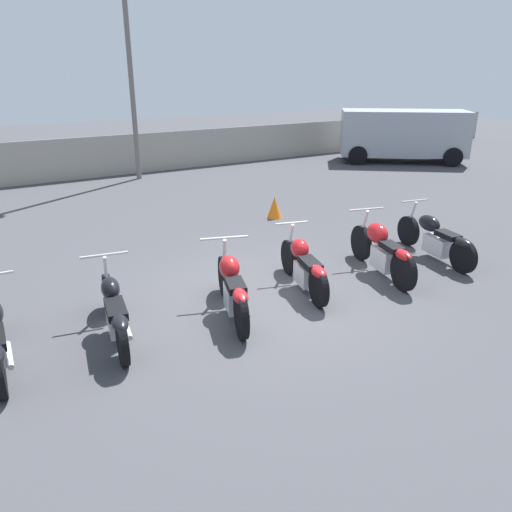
# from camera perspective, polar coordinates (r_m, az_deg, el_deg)

# --- Properties ---
(ground_plane) EXTENTS (60.00, 60.00, 0.00)m
(ground_plane) POSITION_cam_1_polar(r_m,az_deg,el_deg) (7.88, 0.84, -4.91)
(ground_plane) COLOR #424247
(fence_back) EXTENTS (40.00, 0.04, 1.33)m
(fence_back) POSITION_cam_1_polar(r_m,az_deg,el_deg) (17.48, -18.80, 10.56)
(fence_back) COLOR #9E998E
(fence_back) RESTS_ON ground_plane
(light_pole_left) EXTENTS (0.70, 0.35, 8.44)m
(light_pole_left) POSITION_cam_1_polar(r_m,az_deg,el_deg) (16.84, -14.66, 25.20)
(light_pole_left) COLOR slate
(light_pole_left) RESTS_ON ground_plane
(motorcycle_slot_1) EXTENTS (0.68, 2.06, 0.96)m
(motorcycle_slot_1) POSITION_cam_1_polar(r_m,az_deg,el_deg) (6.89, -15.87, -6.03)
(motorcycle_slot_1) COLOR black
(motorcycle_slot_1) RESTS_ON ground_plane
(motorcycle_slot_2) EXTENTS (0.91, 1.94, 1.01)m
(motorcycle_slot_2) POSITION_cam_1_polar(r_m,az_deg,el_deg) (7.21, -2.72, -3.63)
(motorcycle_slot_2) COLOR black
(motorcycle_slot_2) RESTS_ON ground_plane
(motorcycle_slot_3) EXTENTS (0.76, 1.92, 0.97)m
(motorcycle_slot_3) POSITION_cam_1_polar(r_m,az_deg,el_deg) (8.09, 5.51, -1.14)
(motorcycle_slot_3) COLOR black
(motorcycle_slot_3) RESTS_ON ground_plane
(motorcycle_slot_4) EXTENTS (0.84, 2.08, 1.02)m
(motorcycle_slot_4) POSITION_cam_1_polar(r_m,az_deg,el_deg) (8.92, 14.21, 0.72)
(motorcycle_slot_4) COLOR black
(motorcycle_slot_4) RESTS_ON ground_plane
(motorcycle_slot_5) EXTENTS (0.74, 2.17, 0.97)m
(motorcycle_slot_5) POSITION_cam_1_polar(r_m,az_deg,el_deg) (9.98, 19.89, 1.93)
(motorcycle_slot_5) COLOR black
(motorcycle_slot_5) RESTS_ON ground_plane
(parked_van) EXTENTS (4.78, 4.29, 1.93)m
(parked_van) POSITION_cam_1_polar(r_m,az_deg,el_deg) (20.42, 16.44, 13.30)
(parked_van) COLOR #999EA8
(parked_van) RESTS_ON ground_plane
(traffic_cone_near) EXTENTS (0.36, 0.36, 0.52)m
(traffic_cone_near) POSITION_cam_1_polar(r_m,az_deg,el_deg) (12.09, 2.13, 5.57)
(traffic_cone_near) COLOR orange
(traffic_cone_near) RESTS_ON ground_plane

